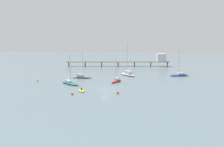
{
  "coord_description": "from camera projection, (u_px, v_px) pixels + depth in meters",
  "views": [
    {
      "loc": [
        7.11,
        -56.81,
        13.37
      ],
      "look_at": [
        0.0,
        19.11,
        1.5
      ],
      "focal_mm": 33.12,
      "sensor_mm": 36.0,
      "label": 1
    }
  ],
  "objects": [
    {
      "name": "sailboat_cream",
      "position": [
        128.0,
        73.0,
        81.54
      ],
      "size": [
        6.84,
        8.15,
        12.94
      ],
      "color": "beige",
      "rests_on": "ground_plane"
    },
    {
      "name": "ground_plane",
      "position": [
        106.0,
        89.0,
        58.6
      ],
      "size": [
        400.0,
        400.0,
        0.0
      ],
      "primitive_type": "plane",
      "color": "slate"
    },
    {
      "name": "sailboat_gray",
      "position": [
        82.0,
        76.0,
        75.99
      ],
      "size": [
        7.44,
        1.83,
        9.94
      ],
      "color": "gray",
      "rests_on": "ground_plane"
    },
    {
      "name": "dinghy_yellow",
      "position": [
        82.0,
        91.0,
        55.92
      ],
      "size": [
        2.95,
        3.41,
        1.14
      ],
      "color": "yellow",
      "rests_on": "ground_plane"
    },
    {
      "name": "mooring_buoy_mid",
      "position": [
        72.0,
        94.0,
        52.19
      ],
      "size": [
        0.64,
        0.64,
        0.64
      ],
      "primitive_type": "sphere",
      "color": "orange",
      "rests_on": "ground_plane"
    },
    {
      "name": "mooring_buoy_outer",
      "position": [
        118.0,
        92.0,
        53.23
      ],
      "size": [
        0.68,
        0.68,
        0.68
      ],
      "primitive_type": "sphere",
      "color": "orange",
      "rests_on": "ground_plane"
    },
    {
      "name": "sailboat_teal",
      "position": [
        70.0,
        82.0,
        65.2
      ],
      "size": [
        7.63,
        6.63,
        9.66
      ],
      "color": "#1E727A",
      "rests_on": "ground_plane"
    },
    {
      "name": "pier",
      "position": [
        146.0,
        59.0,
        111.8
      ],
      "size": [
        55.61,
        8.81,
        6.83
      ],
      "color": "brown",
      "rests_on": "ground_plane"
    },
    {
      "name": "sailboat_blue",
      "position": [
        180.0,
        74.0,
        80.73
      ],
      "size": [
        8.3,
        4.05,
        10.52
      ],
      "color": "#2D4CB7",
      "rests_on": "ground_plane"
    },
    {
      "name": "sailboat_red",
      "position": [
        116.0,
        80.0,
        68.74
      ],
      "size": [
        3.85,
        6.38,
        8.73
      ],
      "color": "red",
      "rests_on": "ground_plane"
    },
    {
      "name": "mooring_buoy_far",
      "position": [
        38.0,
        81.0,
        69.86
      ],
      "size": [
        0.52,
        0.52,
        0.52
      ],
      "primitive_type": "sphere",
      "color": "orange",
      "rests_on": "ground_plane"
    }
  ]
}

